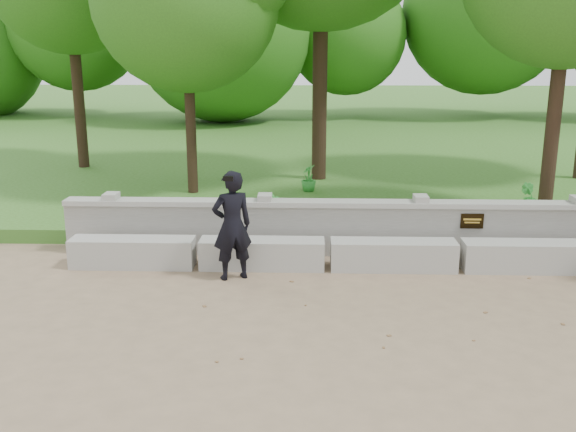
% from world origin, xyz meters
% --- Properties ---
extents(ground, '(80.00, 80.00, 0.00)m').
position_xyz_m(ground, '(0.00, 0.00, 0.00)').
color(ground, '#907758').
rests_on(ground, ground).
extents(lawn, '(40.00, 22.00, 0.25)m').
position_xyz_m(lawn, '(0.00, 14.00, 0.12)').
color(lawn, '#325C18').
rests_on(lawn, ground).
extents(concrete_bench, '(11.90, 0.45, 0.45)m').
position_xyz_m(concrete_bench, '(0.00, 1.90, 0.22)').
color(concrete_bench, '#AEACA5').
rests_on(concrete_bench, ground).
extents(parapet_wall, '(12.50, 0.35, 0.90)m').
position_xyz_m(parapet_wall, '(0.00, 2.60, 0.46)').
color(parapet_wall, '#A4A29B').
rests_on(parapet_wall, ground).
extents(man_main, '(0.69, 0.65, 1.61)m').
position_xyz_m(man_main, '(-3.39, 1.42, 0.81)').
color(man_main, black).
rests_on(man_main, ground).
extents(shrub_a, '(0.33, 0.34, 0.54)m').
position_xyz_m(shrub_a, '(-2.89, 3.57, 0.52)').
color(shrub_a, '#308D31').
rests_on(shrub_a, lawn).
extents(shrub_b, '(0.37, 0.36, 0.52)m').
position_xyz_m(shrub_b, '(1.93, 4.72, 0.51)').
color(shrub_b, '#308D31').
rests_on(shrub_b, lawn).
extents(shrub_d, '(0.34, 0.37, 0.58)m').
position_xyz_m(shrub_d, '(-2.30, 6.23, 0.54)').
color(shrub_d, '#308D31').
rests_on(shrub_d, lawn).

